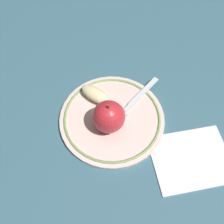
# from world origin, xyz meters

# --- Properties ---
(ground_plane) EXTENTS (2.00, 2.00, 0.00)m
(ground_plane) POSITION_xyz_m (0.00, 0.00, 0.00)
(ground_plane) COLOR #355D6C
(plate) EXTENTS (0.23, 0.23, 0.01)m
(plate) POSITION_xyz_m (-0.02, 0.02, 0.01)
(plate) COLOR beige
(plate) RESTS_ON ground_plane
(apple_red_whole) EXTENTS (0.07, 0.07, 0.08)m
(apple_red_whole) POSITION_xyz_m (-0.00, 0.01, 0.05)
(apple_red_whole) COLOR red
(apple_red_whole) RESTS_ON plate
(apple_slice_front) EXTENTS (0.07, 0.08, 0.02)m
(apple_slice_front) POSITION_xyz_m (-0.07, -0.02, 0.03)
(apple_slice_front) COLOR beige
(apple_slice_front) RESTS_ON plate
(fork) EXTENTS (0.15, 0.14, 0.00)m
(fork) POSITION_xyz_m (-0.06, 0.07, 0.01)
(fork) COLOR silver
(fork) RESTS_ON plate
(napkin_folded) EXTENTS (0.15, 0.17, 0.01)m
(napkin_folded) POSITION_xyz_m (0.08, 0.18, 0.00)
(napkin_folded) COLOR white
(napkin_folded) RESTS_ON ground_plane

